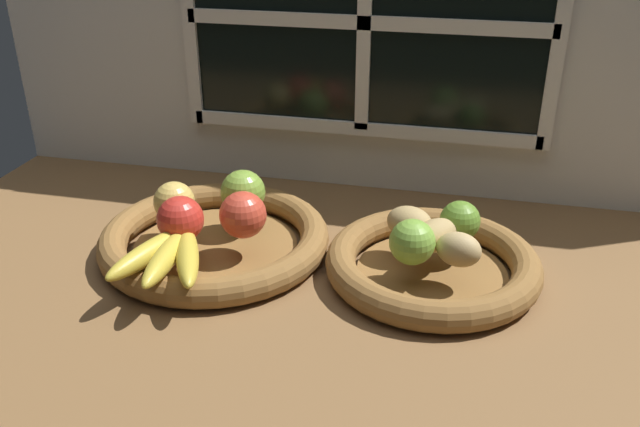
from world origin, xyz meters
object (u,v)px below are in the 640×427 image
fruit_bowl_right (432,264)px  potato_small (459,249)px  apple_red_right (243,215)px  potato_oblong (410,223)px  banana_bunch_front (169,254)px  apple_red_front (180,219)px  fruit_bowl_left (215,239)px  lime_near (412,242)px  lime_far (460,221)px  apple_golden_left (174,202)px  potato_large (435,235)px  apple_green_back (243,192)px

fruit_bowl_right → potato_small: size_ratio=4.95×
apple_red_right → potato_oblong: size_ratio=1.00×
potato_small → banana_bunch_front: bearing=-167.5°
apple_red_front → potato_oblong: apple_red_front is taller
fruit_bowl_left → potato_oblong: 30.60cm
potato_oblong → lime_near: 7.50cm
apple_red_right → potato_oblong: 24.93cm
apple_red_right → apple_red_front: bearing=-158.6°
apple_red_front → banana_bunch_front: (0.99, -6.72, -1.93)cm
lime_near → lime_far: bearing=54.2°
apple_red_front → potato_small: 40.48cm
apple_golden_left → lime_near: size_ratio=0.99×
banana_bunch_front → potato_small: 40.39cm
apple_red_front → potato_large: 37.32cm
lime_far → potato_oblong: bearing=-170.8°
fruit_bowl_left → fruit_bowl_right: (34.02, -0.00, 0.01)cm
potato_large → lime_near: bearing=-123.7°
apple_green_back → lime_near: bearing=-19.1°
banana_bunch_front → lime_near: size_ratio=2.75×
apple_green_back → potato_oblong: (26.96, -2.38, -1.16)cm
lime_far → potato_large: bearing=-127.9°
apple_golden_left → banana_bunch_front: size_ratio=0.36×
fruit_bowl_right → potato_oblong: size_ratio=4.46×
fruit_bowl_left → lime_near: bearing=-7.8°
fruit_bowl_left → fruit_bowl_right: size_ratio=1.14×
lime_near → lime_far: 10.56cm
apple_green_back → potato_oblong: size_ratio=1.01×
potato_small → lime_far: (-0.20, 7.81, 0.54)cm
potato_oblong → potato_small: size_ratio=1.11×
fruit_bowl_right → potato_small: potato_small is taller
apple_red_front → potato_small: size_ratio=1.09×
apple_red_front → apple_golden_left: bearing=121.6°
fruit_bowl_left → apple_green_back: (3.09, 5.47, 6.02)cm
apple_red_right → lime_far: 32.30cm
fruit_bowl_left → fruit_bowl_right: bearing=-0.0°
banana_bunch_front → apple_red_right: bearing=53.0°
fruit_bowl_left → lime_far: size_ratio=5.99×
apple_green_back → potato_oblong: bearing=-5.0°
apple_red_front → apple_red_right: size_ratio=0.98×
potato_large → apple_green_back: bearing=170.0°
fruit_bowl_right → potato_oblong: (-3.97, 3.09, 4.85)cm
apple_red_right → potato_large: (28.32, 2.17, -1.18)cm
apple_red_right → potato_oblong: bearing=12.2°
banana_bunch_front → potato_small: bearing=12.5°
banana_bunch_front → potato_oblong: size_ratio=2.52×
fruit_bowl_right → apple_red_front: bearing=-171.5°
banana_bunch_front → fruit_bowl_left: bearing=81.3°
apple_green_back → potato_large: bearing=-10.0°
fruit_bowl_right → apple_red_right: size_ratio=4.45×
apple_green_back → lime_near: apple_green_back is taller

